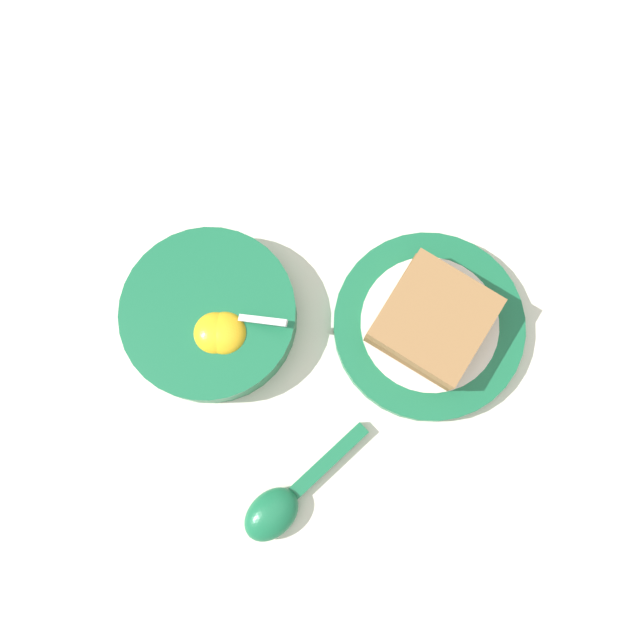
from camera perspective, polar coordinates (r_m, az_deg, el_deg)
ground_plane at (r=0.66m, az=1.22°, el=-5.54°), size 3.00×3.00×0.00m
egg_bowl at (r=0.65m, az=-9.96°, el=0.36°), size 0.18×0.18×0.07m
toast_plate at (r=0.66m, az=9.88°, el=-0.48°), size 0.20×0.20×0.02m
toast_sandwich at (r=0.64m, az=10.33°, el=-0.00°), size 0.12×0.12×0.04m
soup_spoon at (r=0.64m, az=-3.43°, el=-16.42°), size 0.16×0.05×0.03m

